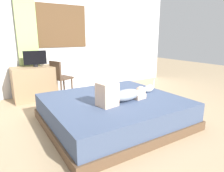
% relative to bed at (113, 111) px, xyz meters
% --- Properties ---
extents(ground_plane, '(16.00, 16.00, 0.00)m').
position_rel_bed_xyz_m(ground_plane, '(0.08, -0.17, -0.21)').
color(ground_plane, tan).
extents(back_wall_with_window, '(6.40, 0.14, 2.90)m').
position_rel_bed_xyz_m(back_wall_with_window, '(0.08, 2.43, 1.24)').
color(back_wall_with_window, silver).
rests_on(back_wall_with_window, ground).
extents(bed, '(2.10, 1.94, 0.42)m').
position_rel_bed_xyz_m(bed, '(0.00, 0.00, 0.00)').
color(bed, brown).
rests_on(bed, ground).
extents(person_lying, '(0.94, 0.38, 0.34)m').
position_rel_bed_xyz_m(person_lying, '(0.02, -0.20, 0.33)').
color(person_lying, '#8C939E').
rests_on(person_lying, bed).
extents(cat, '(0.35, 0.17, 0.21)m').
position_rel_bed_xyz_m(cat, '(0.73, -0.02, 0.28)').
color(cat, silver).
rests_on(cat, bed).
extents(desk, '(0.90, 0.56, 0.74)m').
position_rel_bed_xyz_m(desk, '(-0.82, 2.03, 0.16)').
color(desk, '#997A56').
rests_on(desk, ground).
extents(tv_monitor, '(0.48, 0.10, 0.35)m').
position_rel_bed_xyz_m(tv_monitor, '(-0.75, 2.03, 0.71)').
color(tv_monitor, black).
rests_on(tv_monitor, desk).
extents(cup, '(0.07, 0.07, 0.08)m').
position_rel_bed_xyz_m(cup, '(-0.59, 2.10, 0.57)').
color(cup, white).
rests_on(cup, desk).
extents(chair_by_desk, '(0.48, 0.48, 0.86)m').
position_rel_bed_xyz_m(chair_by_desk, '(-0.29, 1.83, 0.30)').
color(chair_by_desk, '#4C3828').
rests_on(chair_by_desk, ground).
extents(curtain_left, '(0.44, 0.06, 2.32)m').
position_rel_bed_xyz_m(curtain_left, '(-0.82, 2.31, 0.95)').
color(curtain_left, '#ADCC75').
rests_on(curtain_left, ground).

